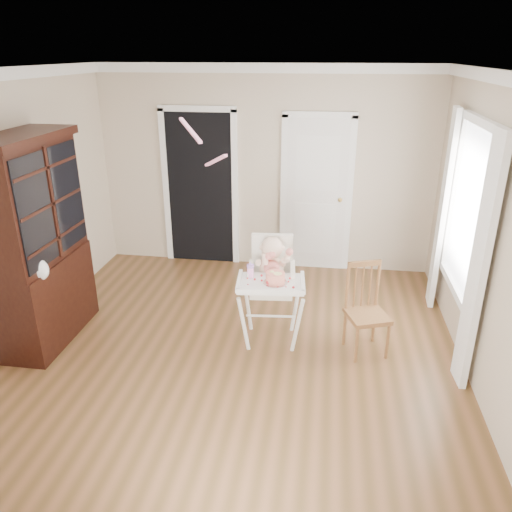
# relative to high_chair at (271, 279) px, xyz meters

# --- Properties ---
(floor) EXTENTS (5.00, 5.00, 0.00)m
(floor) POSITION_rel_high_chair_xyz_m (-0.34, -0.46, -0.71)
(floor) COLOR brown
(floor) RESTS_ON ground
(ceiling) EXTENTS (5.00, 5.00, 0.00)m
(ceiling) POSITION_rel_high_chair_xyz_m (-0.34, -0.46, 1.99)
(ceiling) COLOR white
(ceiling) RESTS_ON wall_back
(wall_back) EXTENTS (4.50, 0.00, 4.50)m
(wall_back) POSITION_rel_high_chair_xyz_m (-0.34, 2.04, 0.64)
(wall_back) COLOR #C1B097
(wall_back) RESTS_ON floor
(wall_right) EXTENTS (0.00, 5.00, 5.00)m
(wall_right) POSITION_rel_high_chair_xyz_m (1.91, -0.46, 0.64)
(wall_right) COLOR #C1B097
(wall_right) RESTS_ON floor
(crown_molding) EXTENTS (4.50, 5.00, 0.12)m
(crown_molding) POSITION_rel_high_chair_xyz_m (-0.34, -0.46, 1.93)
(crown_molding) COLOR white
(crown_molding) RESTS_ON ceiling
(doorway) EXTENTS (1.06, 0.05, 2.22)m
(doorway) POSITION_rel_high_chair_xyz_m (-1.24, 2.03, 0.40)
(doorway) COLOR black
(doorway) RESTS_ON wall_back
(closet_door) EXTENTS (0.96, 0.09, 2.13)m
(closet_door) POSITION_rel_high_chair_xyz_m (0.36, 2.02, 0.32)
(closet_door) COLOR white
(closet_door) RESTS_ON wall_back
(window_right) EXTENTS (0.13, 1.84, 2.30)m
(window_right) POSITION_rel_high_chair_xyz_m (1.84, 0.34, 0.58)
(window_right) COLOR white
(window_right) RESTS_ON wall_right
(high_chair) EXTENTS (0.72, 0.86, 1.15)m
(high_chair) POSITION_rel_high_chair_xyz_m (0.00, 0.00, 0.00)
(high_chair) COLOR white
(high_chair) RESTS_ON floor
(baby) EXTENTS (0.35, 0.26, 0.52)m
(baby) POSITION_rel_high_chair_xyz_m (-0.00, 0.03, 0.17)
(baby) COLOR beige
(baby) RESTS_ON high_chair
(cake) EXTENTS (0.24, 0.24, 0.11)m
(cake) POSITION_rel_high_chair_xyz_m (0.07, -0.27, 0.14)
(cake) COLOR silver
(cake) RESTS_ON high_chair
(sippy_cup) EXTENTS (0.07, 0.07, 0.17)m
(sippy_cup) POSITION_rel_high_chair_xyz_m (-0.19, -0.17, 0.16)
(sippy_cup) COLOR #FF9BDF
(sippy_cup) RESTS_ON high_chair
(china_cabinet) EXTENTS (0.56, 1.27, 2.14)m
(china_cabinet) POSITION_rel_high_chair_xyz_m (-2.32, -0.27, 0.36)
(china_cabinet) COLOR black
(china_cabinet) RESTS_ON floor
(dining_chair) EXTENTS (0.48, 0.48, 0.93)m
(dining_chair) POSITION_rel_high_chair_xyz_m (0.96, -0.05, -0.27)
(dining_chair) COLOR brown
(dining_chair) RESTS_ON floor
(streamer) EXTENTS (0.30, 0.42, 0.15)m
(streamer) POSITION_rel_high_chair_xyz_m (-0.62, -0.51, 1.54)
(streamer) COLOR pink
(streamer) RESTS_ON ceiling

